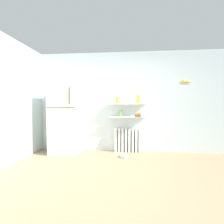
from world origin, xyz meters
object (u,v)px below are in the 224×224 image
at_px(vase, 120,113).
at_px(shelf_bowl, 138,115).
at_px(radiator, 128,140).
at_px(storage_jar_0, 117,100).
at_px(storage_jar_2, 138,99).
at_px(pet_food_bowl, 124,156).
at_px(storage_jar_1, 128,100).
at_px(hanging_fruit_basket, 185,82).
at_px(refrigerator, 66,118).

bearing_deg(vase, shelf_bowl, 0.00).
height_order(radiator, storage_jar_0, storage_jar_0).
height_order(storage_jar_2, pet_food_bowl, storage_jar_2).
xyz_separation_m(storage_jar_1, hanging_fruit_basket, (1.26, -0.45, 0.38)).
distance_m(refrigerator, radiator, 1.68).
relative_size(refrigerator, shelf_bowl, 9.39).
xyz_separation_m(radiator, vase, (-0.20, -0.03, 0.70)).
height_order(storage_jar_1, shelf_bowl, storage_jar_1).
bearing_deg(storage_jar_2, refrigerator, -173.36).
height_order(storage_jar_1, vase, storage_jar_1).
bearing_deg(radiator, storage_jar_2, -6.46).
height_order(radiator, storage_jar_2, storage_jar_2).
xyz_separation_m(storage_jar_2, pet_food_bowl, (-0.33, -0.45, -1.35)).
bearing_deg(radiator, refrigerator, -171.17).
xyz_separation_m(pet_food_bowl, hanging_fruit_basket, (1.33, 0.00, 1.70)).
xyz_separation_m(storage_jar_1, pet_food_bowl, (-0.07, -0.45, -1.32)).
height_order(refrigerator, pet_food_bowl, refrigerator).
relative_size(storage_jar_1, hanging_fruit_basket, 0.59).
xyz_separation_m(refrigerator, storage_jar_2, (1.83, 0.21, 0.49)).
height_order(storage_jar_0, storage_jar_1, storage_jar_0).
relative_size(storage_jar_2, hanging_fruit_basket, 0.78).
xyz_separation_m(refrigerator, hanging_fruit_basket, (2.83, -0.23, 0.84)).
relative_size(shelf_bowl, hanging_fruit_basket, 0.67).
height_order(radiator, pet_food_bowl, radiator).
bearing_deg(shelf_bowl, storage_jar_2, 0.00).
bearing_deg(refrigerator, storage_jar_1, 7.76).
relative_size(radiator, storage_jar_2, 3.10).
height_order(storage_jar_1, pet_food_bowl, storage_jar_1).
bearing_deg(storage_jar_1, storage_jar_2, 0.00).
xyz_separation_m(storage_jar_1, storage_jar_2, (0.26, 0.00, 0.03)).
height_order(refrigerator, radiator, refrigerator).
relative_size(vase, shelf_bowl, 0.86).
height_order(vase, pet_food_bowl, vase).
bearing_deg(refrigerator, shelf_bowl, 6.66).
xyz_separation_m(refrigerator, pet_food_bowl, (1.49, -0.24, -0.86)).
distance_m(vase, hanging_fruit_basket, 1.69).
distance_m(storage_jar_1, storage_jar_2, 0.27).
relative_size(storage_jar_0, hanging_fruit_basket, 0.64).
height_order(storage_jar_0, vase, storage_jar_0).
distance_m(storage_jar_2, vase, 0.59).
xyz_separation_m(vase, pet_food_bowl, (0.13, -0.45, -0.98)).
bearing_deg(storage_jar_1, refrigerator, -172.24).
xyz_separation_m(refrigerator, vase, (1.36, 0.21, 0.13)).
xyz_separation_m(refrigerator, storage_jar_1, (1.56, 0.21, 0.46)).
distance_m(radiator, hanging_fruit_basket, 1.96).
bearing_deg(storage_jar_0, refrigerator, -170.69).
bearing_deg(storage_jar_1, vase, 180.00).
xyz_separation_m(storage_jar_0, storage_jar_2, (0.53, 0.00, 0.02)).
distance_m(storage_jar_1, vase, 0.39).
relative_size(storage_jar_2, pet_food_bowl, 1.02).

